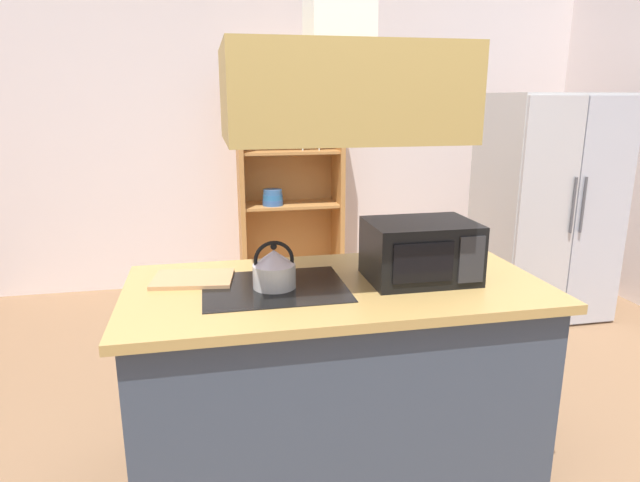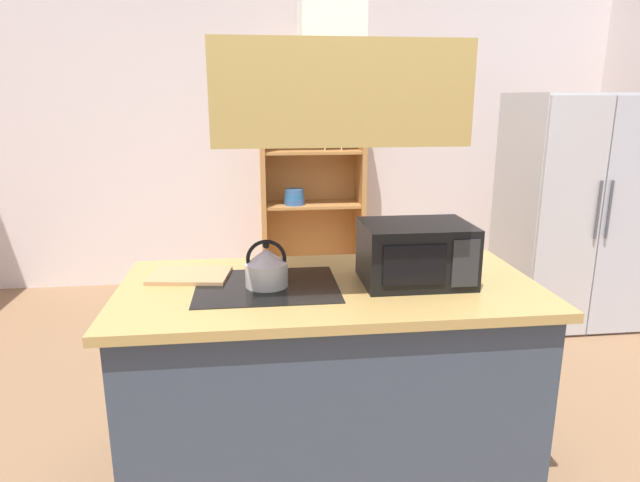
% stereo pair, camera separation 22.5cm
% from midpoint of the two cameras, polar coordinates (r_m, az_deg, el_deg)
% --- Properties ---
extents(wall_back, '(6.00, 0.12, 2.70)m').
position_cam_midpoint_polar(wall_back, '(5.07, -1.99, 10.97)').
color(wall_back, silver).
rests_on(wall_back, ground).
extents(kitchen_island, '(1.79, 0.89, 0.90)m').
position_cam_midpoint_polar(kitchen_island, '(2.56, 3.55, -14.00)').
color(kitchen_island, '#363F4D').
rests_on(kitchen_island, ground).
extents(range_hood, '(0.90, 0.70, 1.19)m').
position_cam_midpoint_polar(range_hood, '(2.25, 4.12, 17.62)').
color(range_hood, '#A98944').
extents(refrigerator, '(0.90, 0.77, 1.71)m').
position_cam_midpoint_polar(refrigerator, '(4.57, 25.85, 2.83)').
color(refrigerator, beige).
rests_on(refrigerator, ground).
extents(dish_cabinet, '(0.91, 0.40, 1.88)m').
position_cam_midpoint_polar(dish_cabinet, '(4.93, 0.40, 4.88)').
color(dish_cabinet, '#B97D40').
rests_on(dish_cabinet, ground).
extents(kettle, '(0.18, 0.18, 0.20)m').
position_cam_midpoint_polar(kettle, '(2.31, -2.82, -2.75)').
color(kettle, beige).
rests_on(kettle, kitchen_island).
extents(cutting_board, '(0.37, 0.28, 0.02)m').
position_cam_midpoint_polar(cutting_board, '(2.49, -10.84, -3.57)').
color(cutting_board, tan).
rests_on(cutting_board, kitchen_island).
extents(microwave, '(0.46, 0.35, 0.26)m').
position_cam_midpoint_polar(microwave, '(2.41, 12.55, -1.26)').
color(microwave, black).
rests_on(microwave, kitchen_island).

